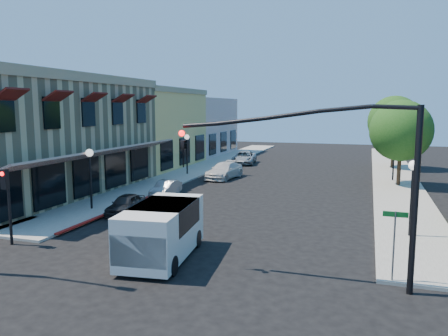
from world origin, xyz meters
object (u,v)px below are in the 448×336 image
(lamppost_right_near, at_px, (413,179))
(white_van, at_px, (161,228))
(street_name_sign, at_px, (394,235))
(lamppost_left_far, at_px, (187,144))
(signal_mast_arm, at_px, (345,165))
(parked_car_d, at_px, (244,158))
(parked_car_c, at_px, (224,171))
(lamppost_right_far, at_px, (394,148))
(lamppost_left_near, at_px, (90,164))
(secondary_signal, at_px, (7,193))
(parked_car_a, at_px, (126,204))
(street_tree_a, at_px, (401,131))
(parked_car_b, at_px, (166,189))
(street_tree_b, at_px, (394,122))

(lamppost_right_near, relative_size, white_van, 0.71)
(street_name_sign, relative_size, lamppost_left_far, 0.70)
(signal_mast_arm, relative_size, parked_car_d, 1.70)
(parked_car_c, bearing_deg, street_name_sign, -49.40)
(lamppost_right_near, bearing_deg, lamppost_right_far, 90.00)
(lamppost_left_near, height_order, parked_car_c, lamppost_left_near)
(secondary_signal, bearing_deg, parked_car_a, 74.57)
(parked_car_a, bearing_deg, street_tree_a, 38.45)
(signal_mast_arm, distance_m, street_name_sign, 2.98)
(lamppost_right_far, distance_m, parked_car_b, 18.49)
(street_name_sign, bearing_deg, lamppost_left_far, 128.94)
(parked_car_b, bearing_deg, secondary_signal, -101.17)
(secondary_signal, relative_size, lamppost_right_far, 0.93)
(lamppost_left_far, bearing_deg, signal_mast_arm, -55.00)
(street_tree_a, bearing_deg, parked_car_a, -136.83)
(lamppost_left_near, xyz_separation_m, parked_car_a, (2.30, -0.07, -2.19))
(white_van, height_order, parked_car_d, white_van)
(parked_car_b, xyz_separation_m, parked_car_c, (1.40, 8.22, 0.14))
(lamppost_right_near, bearing_deg, street_tree_b, 89.28)
(street_name_sign, distance_m, parked_car_d, 31.73)
(lamppost_left_near, bearing_deg, secondary_signal, -85.66)
(street_name_sign, relative_size, lamppost_right_near, 0.70)
(street_tree_b, relative_size, parked_car_c, 1.52)
(lamppost_right_far, height_order, white_van, lamppost_right_far)
(street_tree_a, distance_m, signal_mast_arm, 20.71)
(signal_mast_arm, bearing_deg, secondary_signal, -179.63)
(parked_car_b, relative_size, parked_car_c, 0.69)
(secondary_signal, height_order, parked_car_c, secondary_signal)
(signal_mast_arm, relative_size, lamppost_right_far, 2.24)
(street_name_sign, height_order, parked_car_b, street_name_sign)
(street_tree_b, xyz_separation_m, signal_mast_arm, (-2.94, -30.50, -0.46))
(parked_car_d, bearing_deg, lamppost_right_near, -65.74)
(white_van, bearing_deg, parked_car_b, 115.22)
(street_tree_b, bearing_deg, parked_car_d, -176.01)
(secondary_signal, xyz_separation_m, white_van, (7.01, 0.54, -1.08))
(parked_car_d, bearing_deg, street_tree_b, -3.69)
(secondary_signal, height_order, lamppost_left_far, lamppost_left_far)
(lamppost_left_far, bearing_deg, lamppost_left_near, -90.00)
(parked_car_d, bearing_deg, lamppost_left_near, -104.32)
(lamppost_right_near, height_order, parked_car_b, lamppost_right_near)
(street_name_sign, height_order, white_van, street_name_sign)
(parked_car_a, bearing_deg, parked_car_c, 79.27)
(street_name_sign, distance_m, lamppost_right_far, 21.85)
(signal_mast_arm, bearing_deg, lamppost_left_near, 155.63)
(lamppost_right_far, relative_size, parked_car_b, 1.12)
(white_van, distance_m, parked_car_d, 29.44)
(street_tree_b, height_order, parked_car_d, street_tree_b)
(lamppost_right_near, height_order, white_van, lamppost_right_near)
(street_tree_a, relative_size, lamppost_left_far, 1.82)
(street_tree_b, height_order, parked_car_a, street_tree_b)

